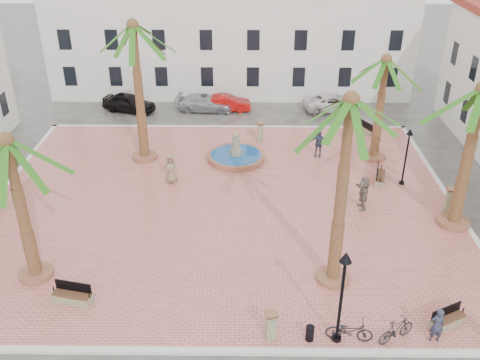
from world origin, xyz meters
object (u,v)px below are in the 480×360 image
Objects in this scene: bench_s at (72,297)px; car_white at (333,102)px; cyclist_a at (437,325)px; car_red at (227,103)px; palm_s at (349,121)px; bench_se at (448,321)px; litter_bin at (310,333)px; palm_e at (479,107)px; lamppost_s at (343,282)px; bollard_se at (271,325)px; car_silver at (205,103)px; pedestrian_east at (363,193)px; car_black at (129,103)px; bench_e at (380,178)px; palm_nw at (134,41)px; bicycle_b at (396,330)px; palm_sw at (10,159)px; pedestrian_fountain_a at (171,169)px; bollard_n at (260,132)px; palm_ne at (385,72)px; bollard_e at (450,200)px; pedestrian_north at (144,132)px; bench_ne at (367,130)px; fountain at (236,156)px; pedestrian_fountain_b at (318,143)px; bicycle_a at (349,330)px; lamppost_e at (408,147)px.

car_white reaches higher than bench_s.
car_red is at bearing -71.94° from cyclist_a.
palm_s is 9.07m from bench_se.
cyclist_a is (4.88, 0.00, 0.47)m from litter_bin.
lamppost_s is (-7.39, -8.35, -3.67)m from palm_e.
car_silver is (-4.24, 24.88, -0.17)m from bollard_se.
pedestrian_east is at bearing 165.68° from car_white.
palm_e is 10.20m from bench_se.
car_black is 7.80m from car_red.
bench_e is at bearing 65.87° from palm_s.
car_white is (13.62, 9.16, -7.21)m from palm_nw.
palm_sw is at bearing 47.88° from bicycle_b.
lamppost_s is (-4.52, -12.96, 2.60)m from bench_e.
palm_e is 4.29× the size of bench_s.
pedestrian_fountain_a is 0.41× the size of car_silver.
lamppost_s is 25.96m from car_silver.
bicycle_b is at bearing -75.40° from bollard_n.
palm_ne is 1.63× the size of lamppost_s.
lamppost_s is 2.32× the size of pedestrian_fountain_a.
car_silver is (4.15, 22.86, 0.24)m from bench_s.
palm_sw is 1.03× the size of palm_ne.
bollard_e is 21.05m from car_silver.
cyclist_a is at bearing 168.66° from car_white.
bench_e is 1.04× the size of pedestrian_north.
car_red is at bearing 39.15° from bench_ne.
palm_ne reaches higher than fountain.
fountain reaches higher than bollard_e.
palm_e is 4.92× the size of cyclist_a.
bench_ne is 20.40m from bicycle_b.
palm_e is 1.13× the size of palm_ne.
cyclist_a reaches higher than bicycle_b.
cyclist_a is at bearing -125.97° from car_black.
bench_s is (-18.38, -6.28, -6.28)m from palm_e.
palm_sw is 21.64m from car_black.
pedestrian_fountain_a is 0.47× the size of car_red.
fountain is at bearing 151.56° from bollard_e.
pedestrian_fountain_b is (14.34, 12.61, -5.07)m from palm_sw.
palm_e is 4.72× the size of bench_se.
bollard_n is 4.42m from pedestrian_fountain_b.
bicycle_b is (4.89, -0.03, -0.16)m from bollard_se.
palm_s is at bearing 137.71° from bench_ne.
pedestrian_fountain_b is 1.02× the size of pedestrian_north.
pedestrian_east is (-2.35, -10.33, 0.70)m from bench_ne.
bollard_se reaches higher than car_white.
bollard_e is 11.83m from bicycle_a.
pedestrian_fountain_a is at bearing 168.28° from bollard_e.
palm_ne reaches higher than bench_e.
pedestrian_fountain_b reaches higher than bollard_n.
bollard_n is at bearing 89.97° from bollard_se.
lamppost_e is 1.96× the size of pedestrian_fountain_a.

